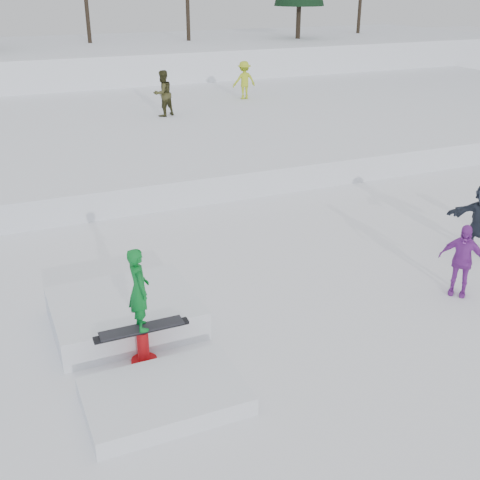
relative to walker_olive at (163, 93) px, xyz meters
name	(u,v)px	position (x,y,z in m)	size (l,w,h in m)	color
ground	(259,341)	(-3.05, -15.62, -1.72)	(120.00, 120.00, 0.00)	white
snow_berm	(43,67)	(-3.05, 14.38, -0.52)	(60.00, 14.00, 2.40)	white
snow_midrise	(89,130)	(-3.05, 0.38, -1.32)	(50.00, 18.00, 0.80)	white
walker_olive	(163,93)	(0.00, 0.00, 0.00)	(0.89, 0.69, 1.83)	#343418
walker_ygreen	(244,80)	(4.59, 2.19, -0.06)	(1.11, 0.64, 1.71)	#ABC220
spectator_purple	(461,260)	(1.45, -15.64, -0.95)	(0.90, 0.37, 1.53)	purple
jib_rail_feature	(135,330)	(-5.11, -14.85, -1.41)	(2.60, 4.40, 2.11)	white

